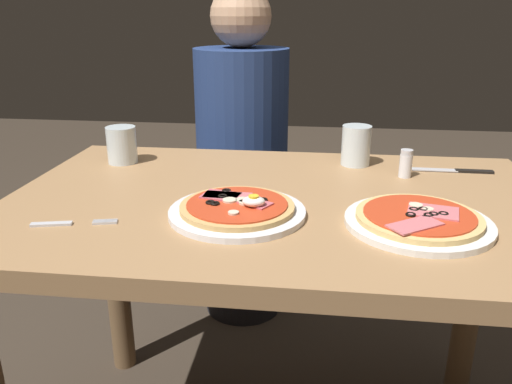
# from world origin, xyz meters

# --- Properties ---
(dining_table) EXTENTS (1.17, 0.75, 0.72)m
(dining_table) POSITION_xyz_m (0.00, 0.00, 0.60)
(dining_table) COLOR #9E754C
(dining_table) RESTS_ON ground
(pizza_foreground) EXTENTS (0.27, 0.27, 0.05)m
(pizza_foreground) POSITION_xyz_m (-0.08, -0.11, 0.73)
(pizza_foreground) COLOR white
(pizza_foreground) RESTS_ON dining_table
(pizza_across_left) EXTENTS (0.27, 0.27, 0.03)m
(pizza_across_left) POSITION_xyz_m (0.27, -0.12, 0.73)
(pizza_across_left) COLOR white
(pizza_across_left) RESTS_ON dining_table
(water_glass_near) EXTENTS (0.07, 0.07, 0.10)m
(water_glass_near) POSITION_xyz_m (0.17, 0.27, 0.77)
(water_glass_near) COLOR silver
(water_glass_near) RESTS_ON dining_table
(water_glass_far) EXTENTS (0.08, 0.08, 0.09)m
(water_glass_far) POSITION_xyz_m (-0.43, 0.22, 0.76)
(water_glass_far) COLOR silver
(water_glass_far) RESTS_ON dining_table
(fork) EXTENTS (0.16, 0.05, 0.00)m
(fork) POSITION_xyz_m (-0.38, -0.19, 0.72)
(fork) COLOR silver
(fork) RESTS_ON dining_table
(knife) EXTENTS (0.20, 0.02, 0.01)m
(knife) POSITION_xyz_m (0.42, 0.24, 0.72)
(knife) COLOR silver
(knife) RESTS_ON dining_table
(salt_shaker) EXTENTS (0.03, 0.03, 0.07)m
(salt_shaker) POSITION_xyz_m (0.28, 0.18, 0.75)
(salt_shaker) COLOR white
(salt_shaker) RESTS_ON dining_table
(diner_person) EXTENTS (0.32, 0.32, 1.18)m
(diner_person) POSITION_xyz_m (-0.19, 0.70, 0.56)
(diner_person) COLOR black
(diner_person) RESTS_ON ground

